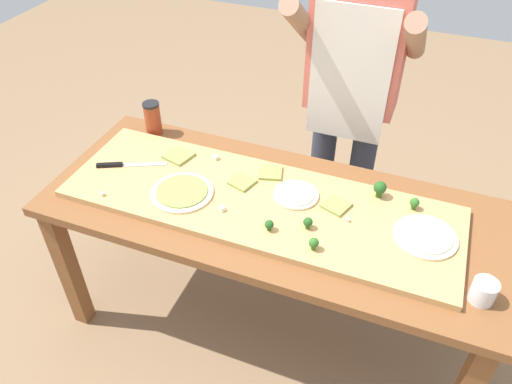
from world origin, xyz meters
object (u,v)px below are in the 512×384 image
at_px(chefs_knife, 122,165).
at_px(sauce_jar, 153,118).
at_px(broccoli_floret_front_left, 308,222).
at_px(flour_cup, 483,292).
at_px(cheese_crumble_b, 102,194).
at_px(broccoli_floret_center_right, 380,188).
at_px(broccoli_floret_front_mid, 314,243).
at_px(cook_center, 352,86).
at_px(pizza_whole_pesto_green, 182,192).
at_px(broccoli_floret_center_left, 415,203).
at_px(cheese_crumble_d, 222,209).
at_px(cheese_crumble_c, 348,220).
at_px(pizza_slice_near_left, 336,205).
at_px(pizza_slice_center, 179,156).
at_px(prep_table, 270,223).
at_px(pizza_slice_far_left, 271,173).
at_px(broccoli_floret_front_right, 269,225).
at_px(pizza_whole_cheese_artichoke, 425,236).
at_px(cheese_crumble_a, 216,157).
at_px(pizza_whole_white_garlic, 296,194).
at_px(pizza_slice_far_right, 242,182).

bearing_deg(chefs_knife, sauce_jar, 94.09).
bearing_deg(broccoli_floret_front_left, flour_cup, -8.26).
height_order(broccoli_floret_front_left, cheese_crumble_b, broccoli_floret_front_left).
xyz_separation_m(broccoli_floret_center_right, flour_cup, (0.40, -0.36, -0.03)).
relative_size(broccoli_floret_front_mid, cook_center, 0.03).
xyz_separation_m(pizza_whole_pesto_green, flour_cup, (1.14, -0.10, 0.00)).
bearing_deg(chefs_knife, broccoli_floret_center_left, 8.15).
bearing_deg(cheese_crumble_d, cheese_crumble_b, -169.24).
bearing_deg(cheese_crumble_b, broccoli_floret_center_left, 17.50).
relative_size(cheese_crumble_c, cheese_crumble_d, 0.67).
distance_m(cheese_crumble_c, flour_cup, 0.52).
bearing_deg(cheese_crumble_d, pizza_slice_near_left, 24.31).
distance_m(broccoli_floret_center_right, sauce_jar, 1.09).
xyz_separation_m(pizza_slice_center, flour_cup, (1.27, -0.31, 0.00)).
distance_m(prep_table, pizza_slice_far_left, 0.21).
height_order(broccoli_floret_front_right, cheese_crumble_c, broccoli_floret_front_right).
distance_m(cheese_crumble_c, sauce_jar, 1.05).
bearing_deg(sauce_jar, pizza_whole_cheese_artichoke, -12.39).
xyz_separation_m(chefs_knife, pizza_slice_near_left, (0.92, 0.08, 0.00)).
bearing_deg(cheese_crumble_a, pizza_whole_pesto_green, -96.50).
relative_size(pizza_whole_pesto_green, broccoli_floret_front_left, 5.24).
xyz_separation_m(pizza_slice_near_left, broccoli_floret_center_right, (0.14, 0.12, 0.04)).
relative_size(cheese_crumble_c, flour_cup, 0.15).
xyz_separation_m(pizza_whole_cheese_artichoke, cheese_crumble_a, (-0.91, 0.16, 0.00)).
bearing_deg(pizza_whole_white_garlic, pizza_whole_pesto_green, -160.62).
bearing_deg(pizza_slice_center, cheese_crumble_d, -38.09).
xyz_separation_m(pizza_slice_center, broccoli_floret_center_left, (1.00, 0.02, 0.02)).
bearing_deg(cheese_crumble_a, pizza_slice_far_left, -2.51).
distance_m(pizza_slice_near_left, cheese_crumble_c, 0.09).
height_order(broccoli_floret_front_left, cheese_crumble_d, broccoli_floret_front_left).
distance_m(pizza_whole_cheese_artichoke, cook_center, 0.79).
xyz_separation_m(chefs_knife, cheese_crumble_a, (0.35, 0.19, 0.00)).
xyz_separation_m(pizza_slice_near_left, broccoli_floret_front_mid, (-0.02, -0.25, 0.02)).
relative_size(pizza_whole_white_garlic, cheese_crumble_a, 9.27).
distance_m(pizza_slice_far_right, cook_center, 0.68).
relative_size(pizza_slice_center, broccoli_floret_center_left, 2.11).
relative_size(broccoli_floret_front_mid, cheese_crumble_b, 3.31).
bearing_deg(flour_cup, cheese_crumble_c, 159.72).
bearing_deg(broccoli_floret_front_right, pizza_whole_white_garlic, 81.51).
xyz_separation_m(broccoli_floret_center_right, cheese_crumble_a, (-0.71, -0.01, -0.03)).
xyz_separation_m(broccoli_floret_front_mid, sauce_jar, (-0.92, 0.48, 0.02)).
relative_size(pizza_whole_white_garlic, pizza_slice_far_right, 2.03).
xyz_separation_m(pizza_slice_far_right, broccoli_floret_front_mid, (0.37, -0.25, 0.02)).
bearing_deg(pizza_slice_far_right, cheese_crumble_b, -150.82).
relative_size(broccoli_floret_front_left, cheese_crumble_b, 3.18).
bearing_deg(broccoli_floret_center_left, prep_table, -164.29).
bearing_deg(cheese_crumble_b, broccoli_floret_center_right, 20.91).
distance_m(pizza_whole_white_garlic, cheese_crumble_d, 0.30).
bearing_deg(sauce_jar, broccoli_floret_front_left, -23.95).
bearing_deg(sauce_jar, cheese_crumble_d, -37.50).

